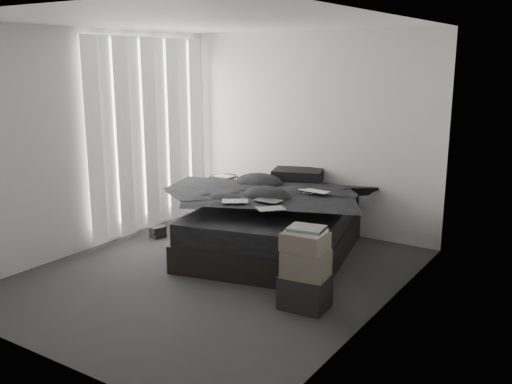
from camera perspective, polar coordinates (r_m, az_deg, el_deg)
The scene contains 25 objects.
floor at distance 6.17m, azimuth -4.11°, elevation -8.23°, with size 3.60×4.20×0.01m, color #313033.
ceiling at distance 5.76m, azimuth -4.56°, elevation 16.63°, with size 3.60×4.20×0.01m, color white.
wall_back at distance 7.58m, azimuth 5.42°, elevation 5.94°, with size 3.60×0.01×2.60m, color silver.
wall_front at distance 4.38m, azimuth -21.24°, elevation -0.26°, with size 3.60×0.01×2.60m, color silver.
wall_left at distance 7.06m, azimuth -16.05°, elevation 4.94°, with size 0.01×4.20×2.60m, color silver.
wall_right at distance 4.96m, azimuth 12.45°, elevation 1.81°, with size 0.01×4.20×2.60m, color silver.
window_left at distance 7.65m, azimuth -10.87°, elevation 6.20°, with size 0.02×2.00×2.30m, color white.
curtain_left at distance 7.62m, azimuth -10.58°, elevation 5.66°, with size 0.06×2.12×2.48m, color white.
bed at distance 6.84m, azimuth 1.96°, elevation -4.67°, with size 1.70×2.25×0.31m, color black.
mattress at distance 6.76m, azimuth 1.98°, elevation -2.47°, with size 1.64×2.18×0.24m, color black.
duvet at distance 6.65m, azimuth 1.85°, elevation -0.50°, with size 1.66×1.92×0.26m, color black.
pillow_lower at distance 7.54m, azimuth 3.68°, elevation 0.70°, with size 0.68×0.46×0.15m, color black.
pillow_upper at distance 7.47m, azimuth 4.22°, elevation 1.73°, with size 0.63×0.44×0.14m, color black.
laptop at distance 6.60m, azimuth 5.58°, elevation 0.64°, with size 0.36×0.23×0.03m, color silver.
comic_a at distance 6.21m, azimuth -2.12°, elevation -0.20°, with size 0.28×0.19×0.01m, color black.
comic_b at distance 6.25m, azimuth 1.23°, elevation -0.06°, with size 0.28×0.19×0.01m, color black.
comic_c at distance 5.90m, azimuth 1.49°, elevation -0.79°, with size 0.28×0.19×0.01m, color black.
side_stand at distance 7.97m, azimuth -3.21°, elevation -0.77°, with size 0.36×0.36×0.66m, color black.
papers at distance 7.88m, azimuth -3.25°, elevation 1.59°, with size 0.25×0.19×0.01m, color white.
floor_books at distance 7.48m, azimuth -9.79°, elevation -3.98°, with size 0.13×0.19×0.13m, color black.
box_lower at distance 5.35m, azimuth 4.91°, elevation -9.91°, with size 0.43×0.33×0.32m, color black.
box_mid at distance 5.23m, azimuth 5.02°, elevation -7.16°, with size 0.40×0.32×0.24m, color #61554D.
box_upper at distance 5.18m, azimuth 4.92°, elevation -4.98°, with size 0.38×0.31×0.17m, color #61554D.
art_book_white at distance 5.15m, azimuth 5.04°, elevation -3.94°, with size 0.32×0.26×0.03m, color silver.
art_book_snake at distance 5.13m, azimuth 5.09°, elevation -3.65°, with size 0.32×0.25×0.03m, color silver.
Camera 1 is at (3.51, -4.55, 2.26)m, focal length 40.00 mm.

